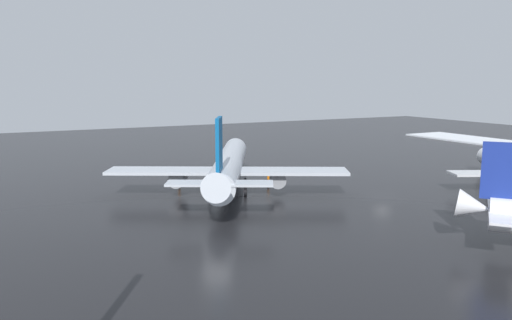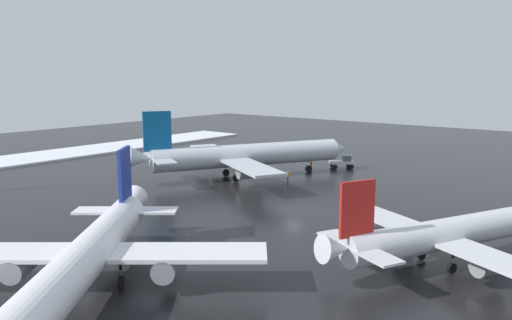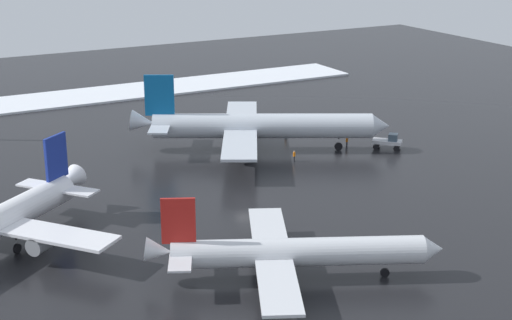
# 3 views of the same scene
# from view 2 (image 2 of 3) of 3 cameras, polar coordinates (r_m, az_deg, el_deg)

# --- Properties ---
(ground_plane) EXTENTS (240.00, 240.00, 0.00)m
(ground_plane) POSITION_cam_2_polar(r_m,az_deg,el_deg) (67.44, 4.38, -5.64)
(ground_plane) COLOR black
(snow_bank_left) EXTENTS (14.00, 116.00, 0.40)m
(snow_bank_left) POSITION_cam_2_polar(r_m,az_deg,el_deg) (118.02, -23.55, 0.32)
(snow_bank_left) COLOR white
(snow_bank_left) RESTS_ON ground_plane
(airplane_distant_tail) EXTENTS (31.92, 37.41, 12.08)m
(airplane_distant_tail) POSITION_cam_2_polar(r_m,az_deg,el_deg) (86.83, -1.42, 0.55)
(airplane_distant_tail) COLOR silver
(airplane_distant_tail) RESTS_ON ground_plane
(airplane_parked_portside) EXTENTS (24.54, 28.87, 9.13)m
(airplane_parked_portside) POSITION_cam_2_polar(r_m,az_deg,el_deg) (51.45, 21.50, -7.72)
(airplane_parked_portside) COLOR silver
(airplane_parked_portside) RESTS_ON ground_plane
(airplane_far_rear) EXTENTS (26.48, 29.27, 10.44)m
(airplane_far_rear) POSITION_cam_2_polar(r_m,az_deg,el_deg) (42.55, -18.95, -10.60)
(airplane_far_rear) COLOR white
(airplane_far_rear) RESTS_ON ground_plane
(pushback_tug) EXTENTS (4.79, 4.82, 2.50)m
(pushback_tug) POSITION_cam_2_polar(r_m,az_deg,el_deg) (97.55, 9.94, -0.19)
(pushback_tug) COLOR silver
(pushback_tug) RESTS_ON ground_plane
(ground_crew_mid_apron) EXTENTS (0.36, 0.36, 1.71)m
(ground_crew_mid_apron) POSITION_cam_2_polar(r_m,az_deg,el_deg) (95.09, 6.31, -0.55)
(ground_crew_mid_apron) COLOR black
(ground_crew_mid_apron) RESTS_ON ground_plane
(ground_crew_beside_wing) EXTENTS (0.36, 0.36, 1.71)m
(ground_crew_beside_wing) POSITION_cam_2_polar(r_m,az_deg,el_deg) (96.57, -0.44, -0.33)
(ground_crew_beside_wing) COLOR black
(ground_crew_beside_wing) RESTS_ON ground_plane
(ground_crew_near_tug) EXTENTS (0.36, 0.36, 1.71)m
(ground_crew_near_tug) POSITION_cam_2_polar(r_m,az_deg,el_deg) (84.45, 3.64, -1.81)
(ground_crew_near_tug) COLOR black
(ground_crew_near_tug) RESTS_ON ground_plane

